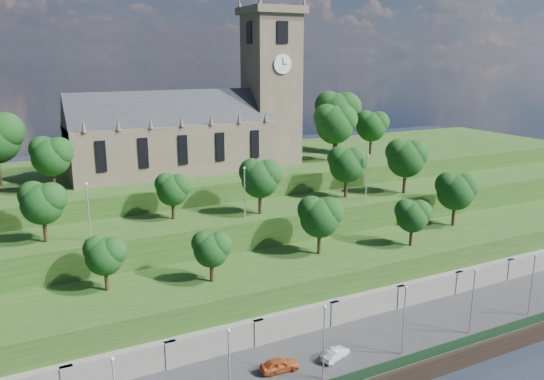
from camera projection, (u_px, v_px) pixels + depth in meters
promenade at (321, 365)px, 57.08m from camera, size 160.00×12.00×2.00m
fence at (351, 378)px, 52.01m from camera, size 160.00×0.10×1.20m
retaining_wall at (294, 328)px, 61.88m from camera, size 160.00×2.10×5.00m
embankment_lower at (271, 296)px, 66.73m from camera, size 160.00×12.00×8.00m
embankment_upper at (237, 253)px, 75.77m from camera, size 160.00×10.00×12.00m
hilltop at (190, 206)px, 93.59m from camera, size 160.00×32.00×15.00m
church at (199, 124)px, 86.75m from camera, size 38.60×12.35×27.60m
trees_lower at (312, 221)px, 67.50m from camera, size 70.14×9.00×8.37m
trees_upper at (288, 171)px, 75.41m from camera, size 58.96×8.01×8.68m
trees_hilltop at (204, 126)px, 86.53m from camera, size 73.63×16.54×11.73m
lamp_posts_promenade at (324, 337)px, 51.79m from camera, size 60.36×0.36×8.01m
lamp_posts_upper at (245, 188)px, 70.67m from camera, size 40.36×0.36×7.09m
car_left at (280, 365)px, 54.11m from camera, size 4.20×1.98×1.39m
car_middle at (335, 354)px, 56.28m from camera, size 3.82×2.37×1.19m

